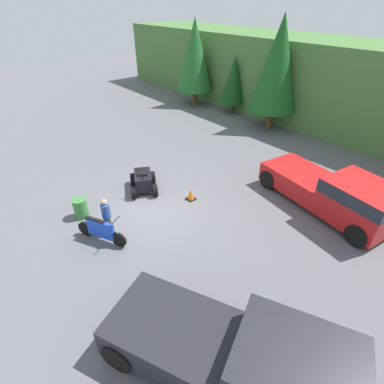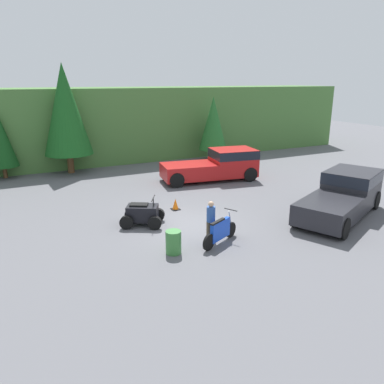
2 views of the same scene
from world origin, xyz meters
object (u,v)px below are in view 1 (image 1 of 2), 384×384
object	(u,v)px
dirt_bike	(101,231)
quad_atv	(143,181)
pickup_truck_second	(248,359)
rider_person	(107,216)
pickup_truck_red	(338,193)
steel_barrel	(81,208)
traffic_cone	(191,195)

from	to	relation	value
dirt_bike	quad_atv	size ratio (longest dim) A/B	0.93
pickup_truck_second	rider_person	distance (m)	7.21
dirt_bike	pickup_truck_red	bearing A→B (deg)	34.03
steel_barrel	rider_person	bearing A→B (deg)	12.16
rider_person	steel_barrel	distance (m)	1.88
pickup_truck_red	steel_barrel	size ratio (longest dim) A/B	7.10
pickup_truck_red	pickup_truck_second	xyz separation A→B (m)	(2.12, -8.21, -0.00)
pickup_truck_second	steel_barrel	bearing A→B (deg)	157.54
rider_person	traffic_cone	distance (m)	4.11
steel_barrel	quad_atv	bearing A→B (deg)	91.49
pickup_truck_red	steel_barrel	bearing A→B (deg)	-119.74
quad_atv	traffic_cone	size ratio (longest dim) A/B	3.98
pickup_truck_red	traffic_cone	world-z (taller)	pickup_truck_red
rider_person	quad_atv	bearing A→B (deg)	84.52
traffic_cone	steel_barrel	bearing A→B (deg)	-114.78
quad_atv	steel_barrel	distance (m)	3.21
dirt_bike	steel_barrel	size ratio (longest dim) A/B	2.30
pickup_truck_second	traffic_cone	bearing A→B (deg)	124.85
dirt_bike	steel_barrel	world-z (taller)	dirt_bike
pickup_truck_red	dirt_bike	size ratio (longest dim) A/B	3.08
pickup_truck_red	pickup_truck_second	world-z (taller)	same
pickup_truck_red	traffic_cone	bearing A→B (deg)	-130.56
pickup_truck_second	rider_person	size ratio (longest dim) A/B	3.83
rider_person	steel_barrel	size ratio (longest dim) A/B	1.88
quad_atv	rider_person	distance (m)	3.41
rider_person	dirt_bike	bearing A→B (deg)	-102.37
steel_barrel	pickup_truck_second	bearing A→B (deg)	2.00
pickup_truck_red	rider_person	xyz separation A→B (m)	(-5.08, -8.14, -0.13)
pickup_truck_second	quad_atv	world-z (taller)	pickup_truck_second
quad_atv	traffic_cone	world-z (taller)	quad_atv
dirt_bike	quad_atv	world-z (taller)	quad_atv
pickup_truck_red	pickup_truck_second	bearing A→B (deg)	-66.39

